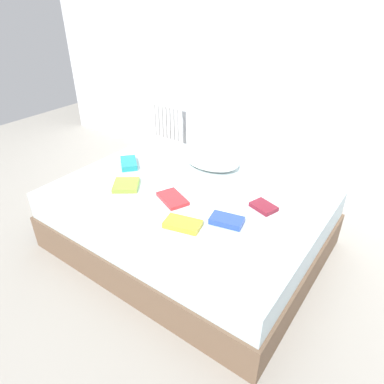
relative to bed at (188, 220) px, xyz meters
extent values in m
plane|color=#9E998E|center=(0.00, 0.00, -0.25)|extent=(8.00, 8.00, 0.00)
cube|color=silver|center=(0.00, 1.35, 1.15)|extent=(6.00, 0.10, 2.80)
cube|color=brown|center=(0.00, 0.00, -0.11)|extent=(2.00, 1.50, 0.28)
cube|color=silver|center=(0.00, 0.00, 0.14)|extent=(1.96, 1.46, 0.22)
cylinder|color=white|center=(-1.40, 1.20, 0.15)|extent=(0.04, 0.04, 0.57)
cylinder|color=white|center=(-1.34, 1.20, 0.15)|extent=(0.04, 0.04, 0.57)
cylinder|color=white|center=(-1.29, 1.20, 0.15)|extent=(0.04, 0.04, 0.57)
cylinder|color=white|center=(-1.23, 1.20, 0.15)|extent=(0.04, 0.04, 0.57)
cylinder|color=white|center=(-1.17, 1.20, 0.15)|extent=(0.04, 0.04, 0.57)
cylinder|color=white|center=(-1.11, 1.20, 0.15)|extent=(0.04, 0.04, 0.57)
cylinder|color=white|center=(-1.06, 1.20, 0.15)|extent=(0.04, 0.04, 0.57)
cylinder|color=white|center=(-1.00, 1.20, 0.15)|extent=(0.04, 0.04, 0.57)
cube|color=white|center=(-1.20, 1.20, 0.41)|extent=(0.45, 0.04, 0.04)
cube|color=white|center=(-1.20, 1.20, -0.12)|extent=(0.45, 0.04, 0.04)
ellipsoid|color=white|center=(-0.10, 0.48, 0.31)|extent=(0.50, 0.35, 0.11)
cube|color=teal|center=(-0.69, 0.06, 0.28)|extent=(0.26, 0.25, 0.05)
cube|color=maroon|center=(0.56, 0.14, 0.27)|extent=(0.20, 0.17, 0.03)
cube|color=#2847B7|center=(0.44, -0.16, 0.27)|extent=(0.24, 0.17, 0.04)
cube|color=red|center=(-0.03, -0.15, 0.27)|extent=(0.29, 0.24, 0.03)
cube|color=#8CC638|center=(-0.44, -0.21, 0.27)|extent=(0.28, 0.28, 0.03)
cube|color=yellow|center=(0.22, -0.36, 0.27)|extent=(0.26, 0.19, 0.04)
camera|label=1|loc=(1.34, -1.79, 1.61)|focal=32.25mm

